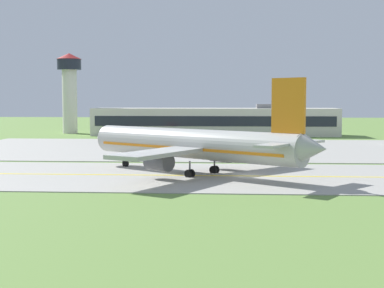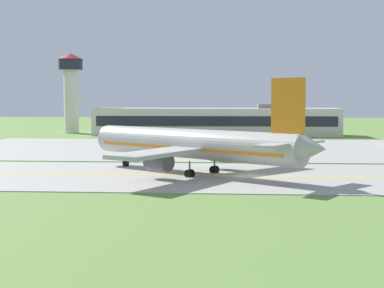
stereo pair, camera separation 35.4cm
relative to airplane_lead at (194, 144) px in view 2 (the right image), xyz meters
The scene contains 8 objects.
ground_plane 8.48m from the airplane_lead, 11.21° to the right, with size 500.00×500.00×0.00m, color olive.
taxiway_strip 8.46m from the airplane_lead, 11.21° to the right, with size 240.00×28.00×0.10m, color #9E9B93.
apron_pad 44.27m from the airplane_lead, 66.94° to the left, with size 140.00×52.00×0.10m, color #9E9B93.
taxiway_centreline 8.43m from the airplane_lead, 11.21° to the right, with size 220.00×0.60×0.01m, color yellow.
airplane_lead is the anchor object (origin of this frame).
service_truck_baggage 50.02m from the airplane_lead, 106.37° to the left, with size 4.30×6.32×2.60m.
terminal_building 84.71m from the airplane_lead, 89.52° to the left, with size 69.35×12.94×8.97m.
control_tower 102.00m from the airplane_lead, 115.38° to the left, with size 7.60×7.60×24.18m.
Camera 2 is at (-2.25, -73.03, 10.11)m, focal length 52.01 mm.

